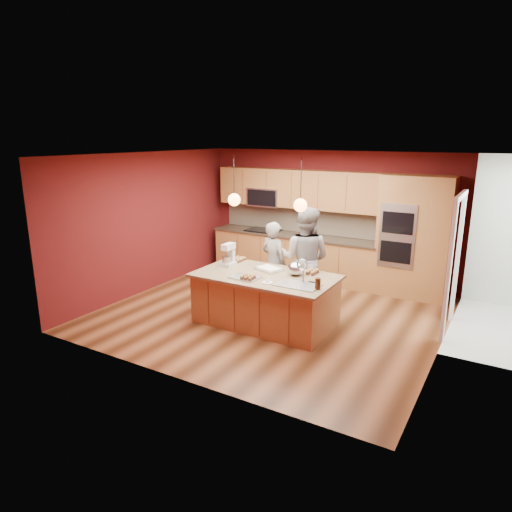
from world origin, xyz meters
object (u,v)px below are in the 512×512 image
Objects in this scene: island at (266,299)px; person_left at (274,263)px; person_right at (305,259)px; mixing_bowl at (296,269)px; stand_mixer at (228,256)px.

person_left is (-0.34, 0.89, 0.33)m from island.
island is 1.48× the size of person_left.
mixing_bowl is (0.14, -0.66, 0.02)m from person_right.
person_right is (0.61, 0.00, 0.16)m from person_left.
person_left is at bearing 111.04° from island.
person_right is 6.88× the size of mixing_bowl.
person_left reaches higher than mixing_bowl.
person_right reaches higher than stand_mixer.
person_left is at bearing 56.24° from stand_mixer.
person_left is at bearing -6.75° from person_right.
person_left reaches higher than island.
stand_mixer is at bearing 169.60° from island.
island is at bearing 127.30° from person_left.
person_right is 4.80× the size of stand_mixer.
person_right reaches higher than island.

